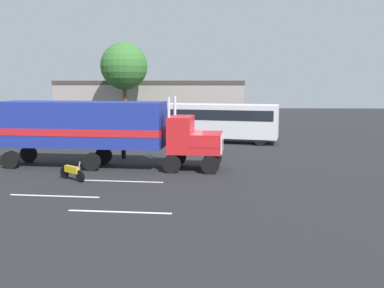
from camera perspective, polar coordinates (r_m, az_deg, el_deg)
name	(u,v)px	position (r m, az deg, el deg)	size (l,w,h in m)	color
ground_plane	(182,168)	(25.86, -1.35, -3.40)	(120.00, 120.00, 0.00)	#232326
lane_stripe_near	(123,181)	(22.86, -9.46, -5.11)	(4.40, 0.16, 0.01)	silver
lane_stripe_mid	(54,196)	(20.79, -18.51, -6.83)	(4.40, 0.16, 0.01)	silver
lane_stripe_far	(120,212)	(17.67, -9.97, -9.24)	(4.40, 0.16, 0.01)	silver
semi_truck	(99,128)	(26.53, -12.81, 2.21)	(14.33, 3.79, 4.50)	red
person_bystander	(124,146)	(29.43, -9.45, -0.28)	(0.36, 0.47, 1.63)	black
parked_bus	(216,119)	(36.95, 3.28, 3.45)	(11.29, 4.83, 3.40)	silver
parked_car	(21,132)	(40.78, -22.63, 1.50)	(4.68, 2.70, 1.57)	black
motorcycle	(72,172)	(23.64, -16.24, -3.70)	(1.76, 1.33, 1.12)	black
tree_left	(124,66)	(47.27, -9.37, 10.54)	(5.23, 5.23, 9.72)	brown
building_backdrop	(151,101)	(53.08, -5.64, 5.97)	(24.07, 8.11, 5.52)	#9E938C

